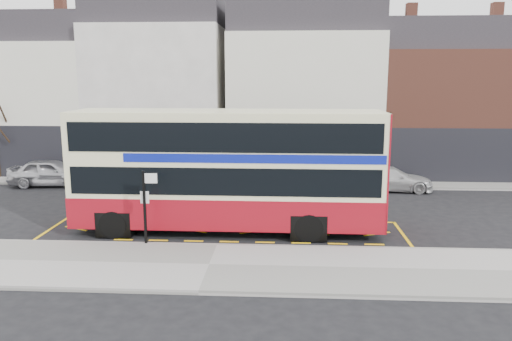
# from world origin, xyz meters

# --- Properties ---
(ground) EXTENTS (120.00, 120.00, 0.00)m
(ground) POSITION_xyz_m (0.00, 0.00, 0.00)
(ground) COLOR black
(ground) RESTS_ON ground
(pavement) EXTENTS (40.00, 4.00, 0.15)m
(pavement) POSITION_xyz_m (0.00, -2.30, 0.07)
(pavement) COLOR #A4A09B
(pavement) RESTS_ON ground
(kerb) EXTENTS (40.00, 0.15, 0.15)m
(kerb) POSITION_xyz_m (0.00, -0.38, 0.07)
(kerb) COLOR gray
(kerb) RESTS_ON ground
(far_pavement) EXTENTS (50.00, 3.00, 0.15)m
(far_pavement) POSITION_xyz_m (0.00, 11.00, 0.07)
(far_pavement) COLOR #A4A09B
(far_pavement) RESTS_ON ground
(road_markings) EXTENTS (14.00, 3.40, 0.01)m
(road_markings) POSITION_xyz_m (0.00, 1.60, 0.01)
(road_markings) COLOR yellow
(road_markings) RESTS_ON ground
(terrace_far_left) EXTENTS (8.00, 8.01, 10.80)m
(terrace_far_left) POSITION_xyz_m (-13.50, 14.99, 4.82)
(terrace_far_left) COLOR silver
(terrace_far_left) RESTS_ON ground
(terrace_left) EXTENTS (8.00, 8.01, 11.80)m
(terrace_left) POSITION_xyz_m (-5.50, 14.99, 5.32)
(terrace_left) COLOR white
(terrace_left) RESTS_ON ground
(terrace_green_shop) EXTENTS (9.00, 8.01, 11.30)m
(terrace_green_shop) POSITION_xyz_m (3.50, 14.99, 5.07)
(terrace_green_shop) COLOR silver
(terrace_green_shop) RESTS_ON ground
(terrace_right) EXTENTS (9.00, 8.01, 10.30)m
(terrace_right) POSITION_xyz_m (12.50, 14.99, 4.57)
(terrace_right) COLOR brown
(terrace_right) RESTS_ON ground
(double_decker_bus) EXTENTS (11.91, 2.79, 4.76)m
(double_decker_bus) POSITION_xyz_m (0.20, 1.72, 2.50)
(double_decker_bus) COLOR #EDEAB4
(double_decker_bus) RESTS_ON ground
(bus_stop_post) EXTENTS (0.66, 0.12, 2.64)m
(bus_stop_post) POSITION_xyz_m (-2.51, -0.39, 1.76)
(bus_stop_post) COLOR black
(bus_stop_post) RESTS_ON pavement
(car_silver) EXTENTS (4.62, 2.15, 1.53)m
(car_silver) POSITION_xyz_m (-10.63, 9.33, 0.76)
(car_silver) COLOR #B1B1B6
(car_silver) RESTS_ON ground
(car_grey) EXTENTS (4.01, 1.71, 1.28)m
(car_grey) POSITION_xyz_m (-3.94, 8.87, 0.64)
(car_grey) COLOR #37383E
(car_grey) RESTS_ON ground
(car_white) EXTENTS (4.54, 2.06, 1.29)m
(car_white) POSITION_xyz_m (8.04, 9.28, 0.64)
(car_white) COLOR silver
(car_white) RESTS_ON ground
(street_tree_right) EXTENTS (2.44, 2.44, 5.27)m
(street_tree_right) POSITION_xyz_m (7.60, 11.42, 3.59)
(street_tree_right) COLOR black
(street_tree_right) RESTS_ON ground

